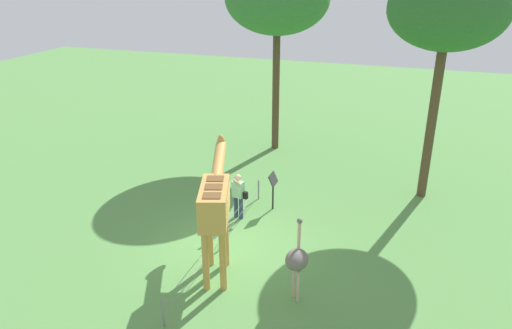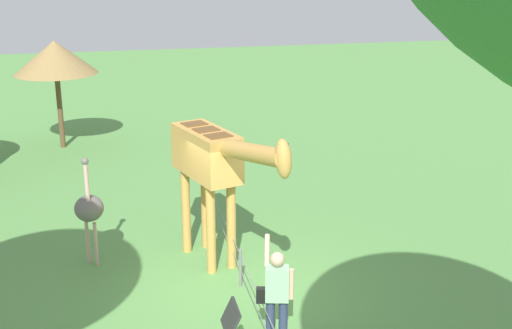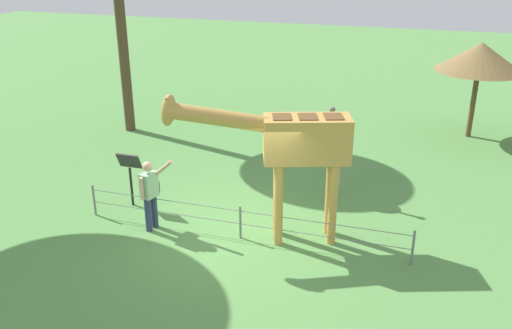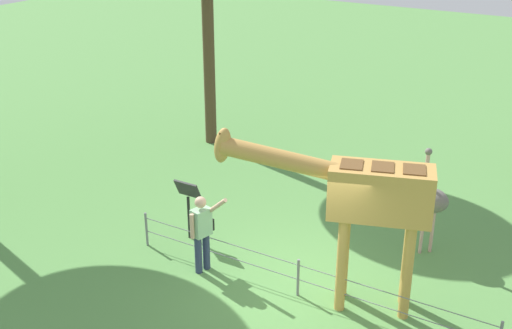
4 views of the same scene
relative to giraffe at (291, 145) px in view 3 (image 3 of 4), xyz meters
name	(u,v)px [view 3 (image 3 of 4)]	position (x,y,z in m)	size (l,w,h in m)	color
ground_plane	(242,235)	(0.98, 0.19, -2.11)	(60.00, 60.00, 0.00)	#568E47
giraffe	(291,145)	(0.00, 0.00, 0.00)	(3.68, 1.63, 3.17)	#C69347
visitor	(150,191)	(2.93, 0.48, -1.21)	(0.73, 0.59, 1.67)	navy
ostrich	(336,150)	(-0.55, -2.36, -0.94)	(0.70, 0.56, 2.25)	#CC9E93
shade_hut_far	(480,57)	(-3.92, -7.88, 0.41)	(2.60, 2.60, 2.97)	brown
info_sign	(130,168)	(3.91, -0.41, -1.16)	(0.56, 0.21, 1.32)	black
wire_fence	(240,221)	(0.98, 0.30, -1.71)	(7.05, 0.05, 0.75)	slate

